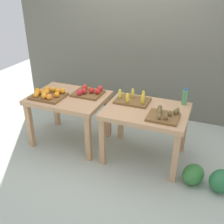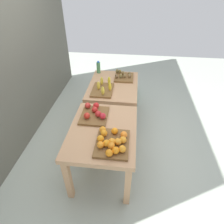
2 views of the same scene
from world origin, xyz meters
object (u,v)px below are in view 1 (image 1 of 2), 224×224
display_table_left (69,103)px  kiwi_bin (164,116)px  water_bottle (185,97)px  watermelon_pile (208,178)px  display_table_right (146,117)px  banana_crate (133,99)px  orange_bin (48,94)px  apple_bin (89,92)px

display_table_left → kiwi_bin: 1.39m
kiwi_bin → water_bottle: size_ratio=1.63×
watermelon_pile → display_table_left: bearing=171.7°
display_table_right → banana_crate: (-0.23, 0.14, 0.14)m
display_table_right → watermelon_pile: display_table_right is taller
orange_bin → watermelon_pile: 2.31m
apple_bin → banana_crate: size_ratio=0.91×
orange_bin → kiwi_bin: (1.61, -0.01, -0.01)m
apple_bin → display_table_right: bearing=-9.5°
kiwi_bin → water_bottle: (0.16, 0.47, 0.07)m
banana_crate → kiwi_bin: size_ratio=1.22×
water_bottle → display_table_right: bearing=-142.2°
orange_bin → watermelon_pile: bearing=-3.8°
apple_bin → watermelon_pile: apple_bin is taller
display_table_left → orange_bin: size_ratio=2.29×
water_bottle → apple_bin: bearing=-172.3°
orange_bin → banana_crate: banana_crate is taller
watermelon_pile → display_table_right: bearing=161.5°
banana_crate → kiwi_bin: (0.48, -0.29, -0.01)m
orange_bin → apple_bin: size_ratio=1.13×
water_bottle → watermelon_pile: water_bottle is taller
kiwi_bin → watermelon_pile: bearing=-12.6°
kiwi_bin → water_bottle: bearing=70.8°
banana_crate → kiwi_bin: banana_crate is taller
display_table_right → orange_bin: orange_bin is taller
display_table_left → apple_bin: size_ratio=2.60×
kiwi_bin → banana_crate: bearing=148.8°
apple_bin → kiwi_bin: apple_bin is taller
apple_bin → banana_crate: (0.65, -0.01, -0.00)m
display_table_right → water_bottle: bearing=37.8°
display_table_right → display_table_left: bearing=180.0°
apple_bin → water_bottle: water_bottle is taller
display_table_right → apple_bin: size_ratio=2.60×
display_table_right → watermelon_pile: 1.03m
display_table_left → display_table_right: (1.12, 0.00, 0.00)m
water_bottle → kiwi_bin: bearing=-109.2°
apple_bin → orange_bin: bearing=-149.2°
display_table_left → orange_bin: (-0.24, -0.14, 0.15)m
apple_bin → water_bottle: bearing=7.7°
display_table_right → banana_crate: size_ratio=2.36×
watermelon_pile → orange_bin: bearing=176.2°
banana_crate → watermelon_pile: 1.33m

